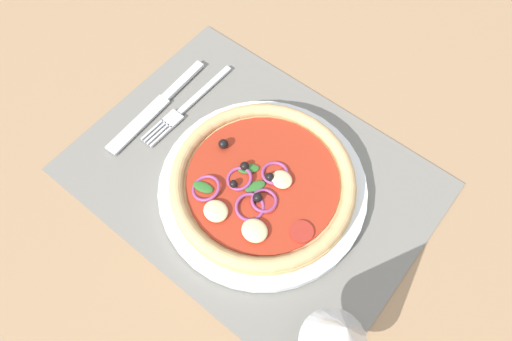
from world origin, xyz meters
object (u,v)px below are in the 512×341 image
object	(u,v)px
pizza	(262,182)
fork	(185,108)
plate	(263,188)
knife	(157,106)
wine_glass	(338,337)

from	to	relation	value
pizza	fork	bearing A→B (deg)	-11.04
plate	knife	world-z (taller)	plate
plate	wine_glass	bearing A→B (deg)	147.91
pizza	fork	size ratio (longest dim) A/B	1.36
fork	wine_glass	world-z (taller)	wine_glass
plate	wine_glass	xyz separation A→B (cm)	(-18.34, 11.50, 9.02)
plate	fork	xyz separation A→B (cm)	(17.40, -3.28, -0.50)
plate	pizza	bearing A→B (deg)	91.09
wine_glass	pizza	bearing A→B (deg)	-31.84
knife	wine_glass	size ratio (longest dim) A/B	1.35
plate	knife	xyz separation A→B (cm)	(20.85, -0.93, -0.47)
plate	knife	bearing A→B (deg)	-2.56
plate	fork	distance (cm)	17.72
pizza	plate	bearing A→B (deg)	-88.91
pizza	wine_glass	world-z (taller)	wine_glass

